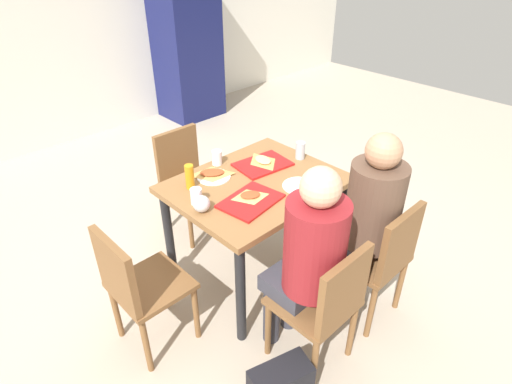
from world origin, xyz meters
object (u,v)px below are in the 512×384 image
at_px(chair_near_right, 381,256).
at_px(chair_far_side, 186,175).
at_px(tray_red_near, 251,201).
at_px(plastic_cup_b, 302,195).
at_px(foil_bundle, 202,204).
at_px(drink_fridge, 187,42).
at_px(pizza_slice_a, 250,196).
at_px(paper_plate_center, 214,177).
at_px(pizza_slice_b, 263,160).
at_px(person_in_brown_jacket, 367,212).
at_px(plastic_cup_a, 217,158).
at_px(plastic_cup_c, 196,196).
at_px(chair_near_left, 326,302).
at_px(person_in_red, 309,253).
at_px(pizza_slice_c, 212,173).
at_px(tray_red_far, 263,164).
at_px(paper_plate_near_edge, 300,186).
at_px(chair_left_end, 136,284).
at_px(main_table, 256,196).
at_px(condiment_bottle, 190,177).
at_px(soda_can, 300,150).

relative_size(chair_near_right, chair_far_side, 1.00).
xyz_separation_m(tray_red_near, plastic_cup_b, (0.21, -0.21, 0.04)).
bearing_deg(tray_red_near, foil_bundle, 154.50).
xyz_separation_m(foil_bundle, drink_fridge, (1.99, 2.87, 0.13)).
bearing_deg(pizza_slice_a, paper_plate_center, 89.01).
bearing_deg(pizza_slice_b, chair_near_right, -86.35).
bearing_deg(person_in_brown_jacket, plastic_cup_a, 105.92).
bearing_deg(plastic_cup_c, chair_far_side, 60.18).
height_order(chair_near_left, plastic_cup_c, plastic_cup_c).
relative_size(paper_plate_center, drink_fridge, 0.12).
relative_size(person_in_red, paper_plate_center, 5.71).
distance_m(chair_near_left, plastic_cup_b, 0.63).
height_order(paper_plate_center, plastic_cup_b, plastic_cup_b).
distance_m(pizza_slice_c, drink_fridge, 3.10).
height_order(paper_plate_center, pizza_slice_b, pizza_slice_b).
bearing_deg(plastic_cup_a, tray_red_far, -47.54).
height_order(chair_far_side, paper_plate_near_edge, chair_far_side).
bearing_deg(chair_left_end, main_table, 0.00).
bearing_deg(main_table, chair_near_right, -71.74).
bearing_deg(pizza_slice_a, main_table, 36.39).
relative_size(pizza_slice_a, plastic_cup_a, 2.12).
height_order(tray_red_far, condiment_bottle, condiment_bottle).
bearing_deg(condiment_bottle, chair_near_left, -85.61).
xyz_separation_m(pizza_slice_a, pizza_slice_c, (0.02, 0.38, -0.01)).
distance_m(chair_left_end, plastic_cup_a, 1.02).
xyz_separation_m(plastic_cup_a, drink_fridge, (1.57, 2.49, 0.13)).
distance_m(chair_near_left, chair_left_end, 1.04).
distance_m(chair_near_right, chair_far_side, 1.64).
relative_size(person_in_brown_jacket, tray_red_far, 3.49).
bearing_deg(tray_red_far, pizza_slice_a, -144.72).
height_order(main_table, drink_fridge, drink_fridge).
relative_size(soda_can, condiment_bottle, 0.76).
bearing_deg(chair_near_right, pizza_slice_c, 111.31).
relative_size(chair_far_side, tray_red_near, 2.35).
bearing_deg(plastic_cup_b, person_in_brown_jacket, -52.04).
relative_size(person_in_red, plastic_cup_b, 12.56).
xyz_separation_m(chair_near_right, pizza_slice_a, (-0.43, 0.69, 0.30)).
relative_size(main_table, tray_red_near, 2.96).
bearing_deg(person_in_brown_jacket, pizza_slice_c, 114.17).
bearing_deg(condiment_bottle, tray_red_near, -67.25).
distance_m(person_in_brown_jacket, paper_plate_near_edge, 0.45).
height_order(paper_plate_center, plastic_cup_a, plastic_cup_a).
height_order(chair_near_right, paper_plate_near_edge, chair_near_right).
xyz_separation_m(main_table, chair_near_right, (0.27, -0.81, -0.17)).
height_order(paper_plate_center, condiment_bottle, condiment_bottle).
relative_size(chair_far_side, pizza_slice_b, 3.58).
bearing_deg(person_in_red, paper_plate_near_edge, 45.54).
relative_size(plastic_cup_b, foil_bundle, 1.00).
distance_m(chair_left_end, pizza_slice_c, 0.86).
bearing_deg(plastic_cup_a, drink_fridge, 57.84).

